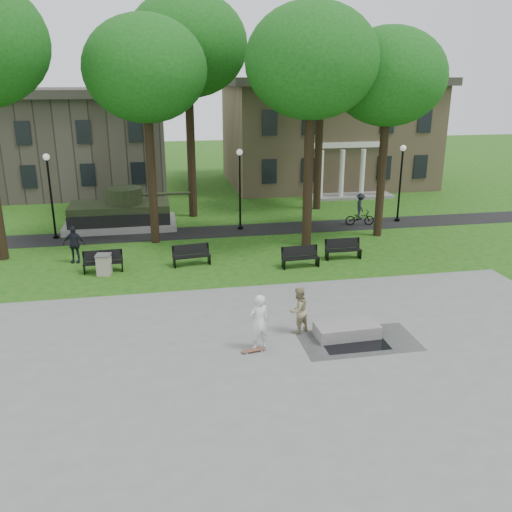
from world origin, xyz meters
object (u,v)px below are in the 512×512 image
Objects in this scene: cyclist at (360,212)px; park_bench_0 at (103,261)px; trash_bin at (104,264)px; friend_watching at (298,310)px; skateboarder at (259,322)px; concrete_block at (347,330)px.

cyclist is 15.80m from park_bench_0.
cyclist is 2.06× the size of trash_bin.
park_bench_0 reaches higher than trash_bin.
friend_watching is 10.34m from trash_bin.
friend_watching is 10.69m from park_bench_0.
cyclist reaches higher than friend_watching.
park_bench_0 is 1.90× the size of trash_bin.
cyclist is at bearing -139.94° from skateboarder.
cyclist is (9.08, 14.43, -0.17)m from skateboarder.
concrete_block is at bearing 165.70° from cyclist.
concrete_block is at bearing 167.53° from skateboarder.
skateboarder is 0.97× the size of cyclist.
skateboarder is at bearing -174.71° from concrete_block.
skateboarder is 1.14× the size of friend_watching.
cyclist is at bearing 67.36° from concrete_block.
skateboarder reaches higher than park_bench_0.
park_bench_0 is at bearing -74.94° from skateboarder.
cyclist reaches higher than trash_bin.
cyclist reaches higher than park_bench_0.
cyclist is 15.89m from trash_bin.
friend_watching reaches higher than park_bench_0.
trash_bin is at bearing 137.43° from concrete_block.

